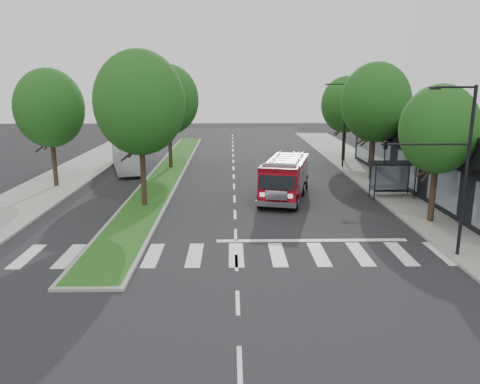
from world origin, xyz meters
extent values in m
plane|color=black|center=(0.00, 0.00, 0.00)|extent=(140.00, 140.00, 0.00)
cube|color=gray|center=(12.50, 10.00, 0.07)|extent=(5.00, 80.00, 0.15)
cube|color=gray|center=(-14.50, 10.00, 0.07)|extent=(5.00, 80.00, 0.15)
cube|color=gray|center=(-6.00, 18.00, 0.07)|extent=(3.00, 50.00, 0.14)
cube|color=#194B15|center=(-6.00, 18.00, 0.14)|extent=(2.60, 49.50, 0.02)
cube|color=black|center=(17.00, 10.00, 2.50)|extent=(8.00, 30.00, 5.00)
cylinder|color=black|center=(9.80, 7.40, 1.25)|extent=(0.08, 0.08, 2.50)
cylinder|color=black|center=(12.60, 7.40, 1.25)|extent=(0.08, 0.08, 2.50)
cylinder|color=black|center=(9.80, 8.60, 1.25)|extent=(0.08, 0.08, 2.50)
cylinder|color=black|center=(12.60, 8.60, 1.25)|extent=(0.08, 0.08, 2.50)
cube|color=black|center=(11.20, 8.00, 2.55)|extent=(3.20, 1.60, 0.12)
cube|color=#8C99A5|center=(11.20, 8.70, 1.30)|extent=(2.80, 0.04, 1.80)
cube|color=black|center=(11.20, 8.00, 0.55)|extent=(2.40, 0.40, 0.08)
cylinder|color=black|center=(11.50, 2.00, 1.87)|extent=(0.36, 0.36, 3.74)
ellipsoid|color=#10330E|center=(11.50, 2.00, 5.53)|extent=(4.40, 4.40, 5.06)
cylinder|color=black|center=(11.50, 14.00, 2.20)|extent=(0.36, 0.36, 4.40)
ellipsoid|color=#10330E|center=(11.50, 14.00, 6.50)|extent=(5.60, 5.60, 6.44)
cylinder|color=black|center=(11.50, 24.00, 1.98)|extent=(0.36, 0.36, 3.96)
ellipsoid|color=#10330E|center=(11.50, 24.00, 5.85)|extent=(5.00, 5.00, 5.75)
cylinder|color=black|center=(-6.00, 6.00, 2.31)|extent=(0.36, 0.36, 4.62)
ellipsoid|color=#10330E|center=(-6.00, 6.00, 6.83)|extent=(5.80, 5.80, 6.67)
cylinder|color=black|center=(-6.00, 20.00, 2.20)|extent=(0.36, 0.36, 4.40)
ellipsoid|color=#10330E|center=(-6.00, 20.00, 6.50)|extent=(5.60, 5.60, 6.44)
cylinder|color=black|center=(-14.00, 12.00, 2.09)|extent=(0.36, 0.36, 4.18)
ellipsoid|color=#10330E|center=(-14.00, 12.00, 6.17)|extent=(5.20, 5.20, 5.98)
cylinder|color=black|center=(10.50, -3.50, 4.00)|extent=(0.16, 0.16, 8.00)
cylinder|color=black|center=(9.60, -3.50, 7.90)|extent=(1.80, 0.10, 0.10)
cube|color=black|center=(8.70, -3.50, 7.85)|extent=(0.45, 0.20, 0.12)
cylinder|color=black|center=(8.50, -3.50, 5.40)|extent=(4.00, 0.10, 0.10)
imported|color=black|center=(6.70, -3.50, 5.00)|extent=(0.18, 0.22, 1.10)
cylinder|color=black|center=(10.50, 20.00, 4.00)|extent=(0.16, 0.16, 8.00)
cylinder|color=black|center=(9.60, 20.00, 7.90)|extent=(1.80, 0.10, 0.10)
cube|color=black|center=(8.70, 20.00, 7.85)|extent=(0.45, 0.20, 0.12)
cube|color=#5A040D|center=(3.64, 8.39, 0.50)|extent=(4.48, 8.70, 0.25)
cube|color=maroon|center=(3.84, 9.16, 1.54)|extent=(3.98, 6.78, 1.99)
cube|color=maroon|center=(2.88, 5.41, 1.54)|extent=(2.85, 2.35, 2.09)
cube|color=#B2B2B7|center=(3.84, 9.16, 2.58)|extent=(3.98, 6.78, 0.12)
cylinder|color=#B2B2B7|center=(2.97, 9.38, 2.78)|extent=(1.57, 5.80, 0.10)
cylinder|color=#B2B2B7|center=(4.70, 8.94, 2.78)|extent=(1.57, 5.80, 0.10)
cube|color=silver|center=(2.59, 4.30, 0.60)|extent=(2.59, 0.98, 0.35)
cube|color=#8C99A5|center=(2.88, 5.41, 2.88)|extent=(2.20, 0.88, 0.18)
cylinder|color=black|center=(1.70, 5.40, 0.55)|extent=(0.61, 1.15, 1.09)
cylinder|color=black|center=(3.91, 4.84, 0.55)|extent=(0.61, 1.15, 1.09)
cylinder|color=black|center=(2.73, 9.45, 0.55)|extent=(0.61, 1.15, 1.09)
cylinder|color=black|center=(4.94, 8.88, 0.55)|extent=(0.61, 1.15, 1.09)
cylinder|color=black|center=(3.32, 11.76, 0.55)|extent=(0.61, 1.15, 1.09)
cylinder|color=black|center=(5.53, 11.19, 0.55)|extent=(0.61, 1.15, 1.09)
imported|color=silver|center=(-9.97, 19.30, 1.35)|extent=(4.94, 9.91, 2.69)
camera|label=1|loc=(-0.23, -24.21, 8.14)|focal=35.00mm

